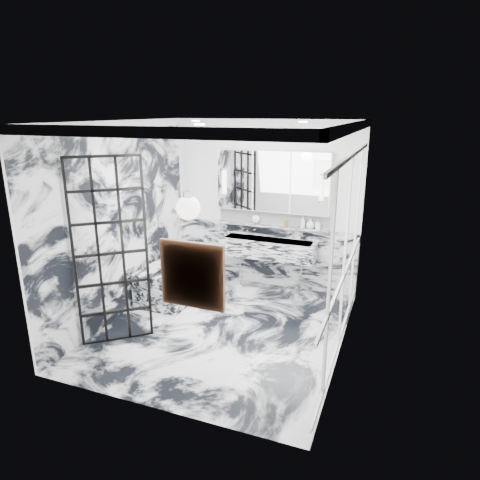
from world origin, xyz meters
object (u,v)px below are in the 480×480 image
at_px(trough_sink, 268,248).
at_px(mirror_cabinet, 273,181).
at_px(bathtub, 180,277).
at_px(crittall_door, 111,253).

relative_size(trough_sink, mirror_cabinet, 0.84).
bearing_deg(trough_sink, bathtub, -153.52).
distance_m(mirror_cabinet, bathtub, 2.20).
height_order(crittall_door, trough_sink, crittall_door).
bearing_deg(crittall_door, trough_sink, 20.23).
distance_m(crittall_door, trough_sink, 2.73).
distance_m(trough_sink, bathtub, 1.55).
relative_size(crittall_door, trough_sink, 1.51).
bearing_deg(bathtub, trough_sink, 26.48).
height_order(mirror_cabinet, bathtub, mirror_cabinet).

